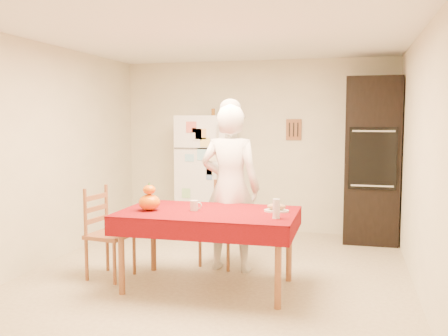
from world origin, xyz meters
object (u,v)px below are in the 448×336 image
(chair_left, at_px, (105,229))
(seated_woman, at_px, (230,188))
(wine_glass, at_px, (276,209))
(refrigerator, at_px, (207,175))
(dining_table, at_px, (208,218))
(oven_cabinet, at_px, (372,160))
(chair_far, at_px, (224,220))
(coffee_mug, at_px, (194,206))
(bread_plate, at_px, (276,211))
(pumpkin_lower, at_px, (149,202))

(chair_left, relative_size, seated_woman, 0.52)
(wine_glass, bearing_deg, refrigerator, 119.02)
(refrigerator, relative_size, dining_table, 1.00)
(oven_cabinet, bearing_deg, chair_far, -137.63)
(seated_woman, bearing_deg, coffee_mug, 74.96)
(wine_glass, bearing_deg, chair_far, 126.15)
(refrigerator, xyz_separation_m, chair_left, (-0.46, -2.23, -0.34))
(bread_plate, bearing_deg, chair_far, 135.03)
(chair_left, height_order, wine_glass, chair_left)
(pumpkin_lower, bearing_deg, chair_far, 60.98)
(coffee_mug, height_order, bread_plate, coffee_mug)
(dining_table, height_order, coffee_mug, coffee_mug)
(dining_table, relative_size, chair_left, 1.79)
(refrigerator, height_order, chair_far, refrigerator)
(refrigerator, relative_size, coffee_mug, 17.00)
(pumpkin_lower, height_order, wine_glass, wine_glass)
(oven_cabinet, height_order, coffee_mug, oven_cabinet)
(oven_cabinet, relative_size, pumpkin_lower, 10.42)
(oven_cabinet, xyz_separation_m, seated_woman, (-1.53, -1.70, -0.20))
(chair_far, xyz_separation_m, chair_left, (-1.09, -0.77, 0.00))
(bread_plate, bearing_deg, dining_table, -168.94)
(coffee_mug, xyz_separation_m, wine_glass, (0.83, -0.18, 0.04))
(seated_woman, height_order, bread_plate, seated_woman)
(seated_woman, distance_m, bread_plate, 0.78)
(coffee_mug, relative_size, bread_plate, 0.42)
(chair_far, bearing_deg, dining_table, -71.31)
(wine_glass, bearing_deg, coffee_mug, 167.78)
(refrigerator, xyz_separation_m, dining_table, (0.68, -2.28, -0.16))
(chair_left, bearing_deg, pumpkin_lower, -98.18)
(dining_table, xyz_separation_m, chair_far, (-0.05, 0.82, -0.18))
(refrigerator, bearing_deg, wine_glass, -60.98)
(coffee_mug, bearing_deg, chair_far, 83.89)
(refrigerator, height_order, seated_woman, seated_woman)
(chair_far, distance_m, coffee_mug, 0.89)
(chair_left, relative_size, bread_plate, 3.96)
(refrigerator, xyz_separation_m, bread_plate, (1.33, -2.15, -0.08))
(chair_far, bearing_deg, bread_plate, -29.84)
(refrigerator, distance_m, wine_glass, 2.83)
(refrigerator, distance_m, bread_plate, 2.53)
(chair_far, xyz_separation_m, pumpkin_lower, (-0.52, -0.93, 0.33))
(chair_left, bearing_deg, refrigerator, -3.78)
(oven_cabinet, xyz_separation_m, coffee_mug, (-1.74, -2.34, -0.29))
(refrigerator, height_order, wine_glass, refrigerator)
(refrigerator, bearing_deg, chair_left, -101.64)
(seated_woman, relative_size, bread_plate, 7.54)
(wine_glass, distance_m, bread_plate, 0.33)
(oven_cabinet, distance_m, chair_far, 2.31)
(dining_table, height_order, seated_woman, seated_woman)
(wine_glass, height_order, bread_plate, wine_glass)
(bread_plate, bearing_deg, coffee_mug, -169.92)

